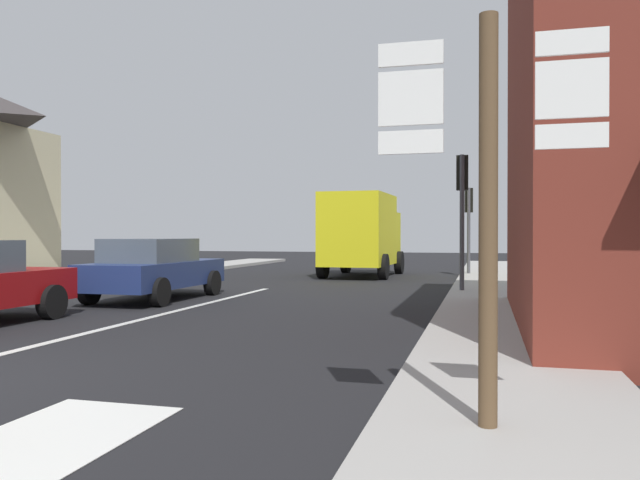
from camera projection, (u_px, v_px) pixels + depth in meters
ground_plane at (240, 295)px, 16.06m from camera, size 80.00×80.00×0.00m
sidewalk_right at (498, 309)px, 12.50m from camera, size 2.24×44.00×0.14m
lane_centre_stripe at (162, 314)px, 12.19m from camera, size 0.16×12.00×0.01m
lane_turn_arrow at (43, 442)px, 4.69m from camera, size 1.20×2.20×0.01m
sedan_far at (154, 268)px, 14.98m from camera, size 1.98×4.20×1.47m
delivery_truck at (362, 232)px, 23.40m from camera, size 2.60×5.06×3.05m
route_sign_post at (488, 188)px, 4.64m from camera, size 1.66×0.14×3.20m
traffic_light_near_right at (462, 192)px, 16.18m from camera, size 0.30×0.49×3.62m
traffic_light_far_right at (469, 211)px, 23.13m from camera, size 0.30×0.49×3.29m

